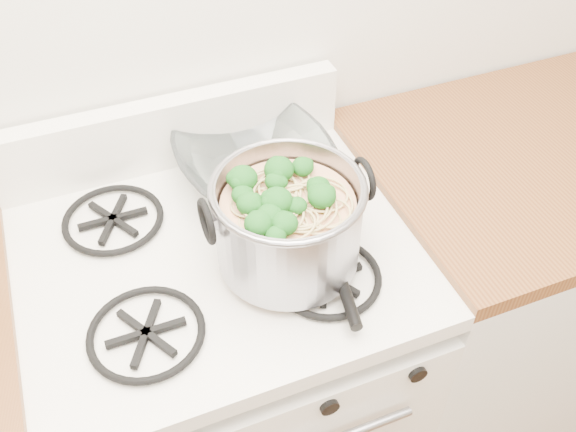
{
  "coord_description": "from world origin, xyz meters",
  "views": [
    {
      "loc": [
        -0.18,
        0.42,
        1.82
      ],
      "look_at": [
        0.12,
        1.18,
        1.03
      ],
      "focal_mm": 40.0,
      "sensor_mm": 36.0,
      "label": 1
    }
  ],
  "objects": [
    {
      "name": "spatula",
      "position": [
        0.21,
        1.23,
        0.94
      ],
      "size": [
        0.34,
        0.36,
        0.02
      ],
      "primitive_type": null,
      "rotation": [
        0.0,
        0.0,
        -0.19
      ],
      "color": "black",
      "rests_on": "gas_range"
    },
    {
      "name": "counter_right",
      "position": [
        0.88,
        1.26,
        0.46
      ],
      "size": [
        1.0,
        0.65,
        0.92
      ],
      "color": "silver",
      "rests_on": "ground"
    },
    {
      "name": "glass_bowl",
      "position": [
        0.14,
        1.43,
        0.94
      ],
      "size": [
        0.14,
        0.14,
        0.03
      ],
      "primitive_type": "imported",
      "rotation": [
        0.0,
        0.0,
        0.08
      ],
      "color": "white",
      "rests_on": "gas_range"
    },
    {
      "name": "stock_pot",
      "position": [
        0.12,
        1.18,
        1.01
      ],
      "size": [
        0.3,
        0.27,
        0.19
      ],
      "color": "gray",
      "rests_on": "gas_range"
    },
    {
      "name": "gas_range",
      "position": [
        0.0,
        1.26,
        0.44
      ],
      "size": [
        0.76,
        0.66,
        0.92
      ],
      "color": "white",
      "rests_on": "ground"
    }
  ]
}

